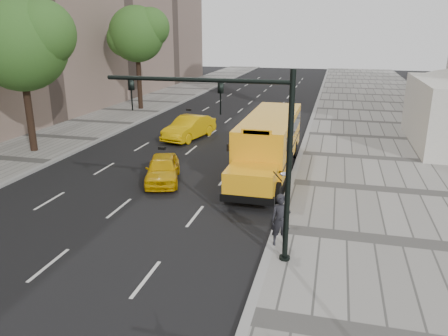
% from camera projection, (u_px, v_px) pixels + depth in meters
% --- Properties ---
extents(ground, '(140.00, 140.00, 0.00)m').
position_uv_depth(ground, '(180.00, 175.00, 23.54)').
color(ground, black).
rests_on(ground, ground).
extents(sidewalk_museum, '(12.00, 140.00, 0.15)m').
position_uv_depth(sidewalk_museum, '(418.00, 193.00, 20.69)').
color(sidewalk_museum, gray).
rests_on(sidewalk_museum, ground).
extents(sidewalk_far, '(6.00, 140.00, 0.15)m').
position_uv_depth(sidewalk_far, '(6.00, 159.00, 26.12)').
color(sidewalk_far, gray).
rests_on(sidewalk_far, ground).
extents(curb_museum, '(0.30, 140.00, 0.15)m').
position_uv_depth(curb_museum, '(291.00, 183.00, 22.10)').
color(curb_museum, gray).
rests_on(curb_museum, ground).
extents(curb_far, '(0.30, 140.00, 0.15)m').
position_uv_depth(curb_far, '(50.00, 163.00, 25.41)').
color(curb_far, gray).
rests_on(curb_far, ground).
extents(tree_b, '(6.27, 5.57, 9.47)m').
position_uv_depth(tree_b, '(21.00, 43.00, 25.76)').
color(tree_b, black).
rests_on(tree_b, ground).
extents(tree_c, '(5.75, 5.11, 9.64)m').
position_uv_depth(tree_c, '(137.00, 34.00, 40.42)').
color(tree_c, black).
rests_on(tree_c, ground).
extents(school_bus, '(2.96, 11.56, 3.19)m').
position_uv_depth(school_bus, '(269.00, 139.00, 23.94)').
color(school_bus, '#FFAA16').
rests_on(school_bus, ground).
extents(taxi_near, '(2.78, 4.35, 1.38)m').
position_uv_depth(taxi_near, '(163.00, 169.00, 22.32)').
color(taxi_near, '#E1AA05').
rests_on(taxi_near, ground).
extents(taxi_far, '(2.80, 5.18, 1.62)m').
position_uv_depth(taxi_far, '(189.00, 128.00, 31.10)').
color(taxi_far, '#E1AA05').
rests_on(taxi_far, ground).
extents(pedestrian, '(0.78, 0.60, 1.90)m').
position_uv_depth(pedestrian, '(281.00, 220.00, 15.33)').
color(pedestrian, black).
rests_on(pedestrian, sidewalk_museum).
extents(traffic_signal, '(6.18, 0.36, 6.40)m').
position_uv_depth(traffic_signal, '(245.00, 142.00, 13.76)').
color(traffic_signal, black).
rests_on(traffic_signal, ground).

